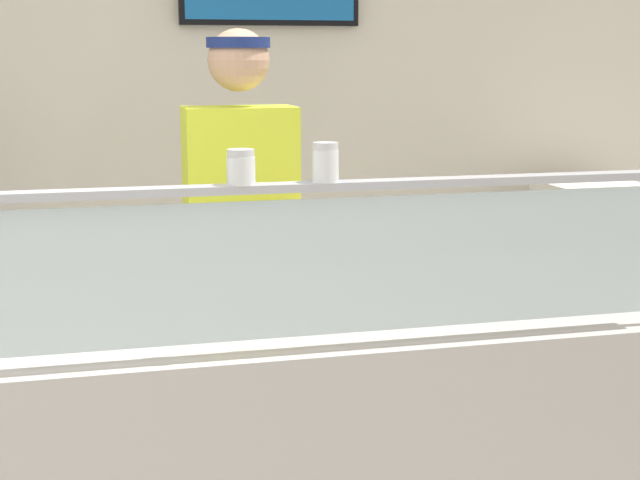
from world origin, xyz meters
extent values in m
cube|color=silver|center=(1.09, 2.38, 1.35)|extent=(6.59, 0.08, 2.70)
cube|color=#BCB7B2|center=(1.09, 0.35, 0.47)|extent=(2.19, 0.71, 0.95)
cube|color=silver|center=(1.09, 0.06, 1.16)|extent=(1.93, 0.01, 0.34)
cube|color=#B2B5BC|center=(1.09, 0.06, 1.36)|extent=(1.99, 0.06, 0.02)
cylinder|color=#9EA0A8|center=(1.08, 0.44, 0.96)|extent=(0.50, 0.50, 0.01)
cylinder|color=tan|center=(1.08, 0.44, 0.97)|extent=(0.48, 0.48, 0.02)
cylinder|color=gold|center=(1.08, 0.44, 0.98)|extent=(0.42, 0.42, 0.01)
cube|color=#ADAFB7|center=(1.09, 0.42, 0.99)|extent=(0.14, 0.29, 0.01)
cylinder|color=white|center=(0.87, 0.06, 1.41)|extent=(0.07, 0.07, 0.07)
cylinder|color=white|center=(0.87, 0.06, 1.40)|extent=(0.06, 0.06, 0.04)
cylinder|color=silver|center=(0.87, 0.06, 1.45)|extent=(0.06, 0.06, 0.02)
cylinder|color=white|center=(1.07, 0.06, 1.41)|extent=(0.06, 0.06, 0.08)
cylinder|color=red|center=(1.07, 0.06, 1.40)|extent=(0.05, 0.05, 0.05)
cylinder|color=silver|center=(1.07, 0.06, 1.46)|extent=(0.06, 0.06, 0.02)
cylinder|color=#23232D|center=(0.92, 1.06, 0.47)|extent=(0.13, 0.13, 0.95)
cylinder|color=#23232D|center=(1.14, 1.06, 0.47)|extent=(0.13, 0.13, 0.95)
cube|color=#D8EA33|center=(1.03, 1.06, 1.23)|extent=(0.38, 0.21, 0.55)
sphere|color=tan|center=(1.03, 1.06, 1.66)|extent=(0.21, 0.21, 0.21)
cylinder|color=navy|center=(1.03, 1.06, 1.71)|extent=(0.21, 0.21, 0.04)
cylinder|color=tan|center=(1.21, 0.84, 1.13)|extent=(0.08, 0.34, 0.08)
cube|color=#B7BABF|center=(2.89, 1.89, 0.44)|extent=(0.70, 0.55, 0.89)
cube|color=silver|center=(2.89, 1.89, 0.91)|extent=(0.47, 0.47, 0.04)
cube|color=silver|center=(2.90, 1.89, 0.95)|extent=(0.47, 0.47, 0.04)
cube|color=silver|center=(2.89, 1.89, 1.00)|extent=(0.47, 0.47, 0.05)
cube|color=silver|center=(2.88, 1.89, 1.04)|extent=(0.47, 0.47, 0.04)
camera|label=1|loc=(0.51, -2.12, 1.68)|focal=52.80mm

